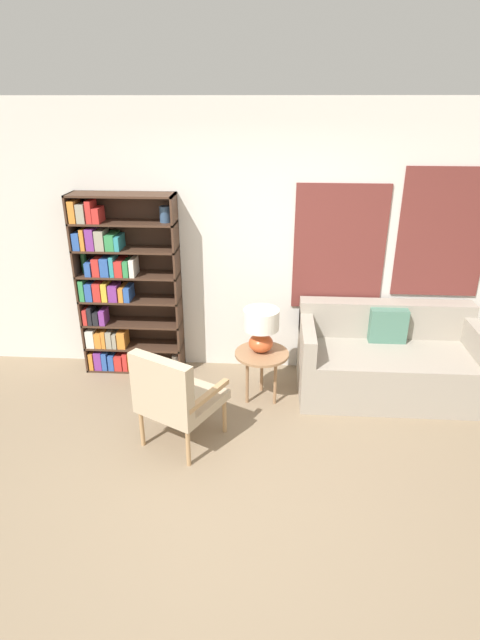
% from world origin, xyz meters
% --- Properties ---
extents(ground_plane, '(14.00, 14.00, 0.00)m').
position_xyz_m(ground_plane, '(0.00, 0.00, 0.00)').
color(ground_plane, '#847056').
extents(wall_back, '(6.40, 0.08, 2.70)m').
position_xyz_m(wall_back, '(0.05, 2.03, 1.35)').
color(wall_back, silver).
rests_on(wall_back, ground_plane).
extents(bookshelf, '(1.02, 0.30, 1.86)m').
position_xyz_m(bookshelf, '(-1.30, 1.84, 0.90)').
color(bookshelf, '#422B1E').
rests_on(bookshelf, ground_plane).
extents(armchair, '(0.78, 0.79, 0.88)m').
position_xyz_m(armchair, '(-0.51, 0.56, 0.50)').
color(armchair, tan).
rests_on(armchair, ground_plane).
extents(couch, '(1.71, 0.87, 0.84)m').
position_xyz_m(couch, '(1.40, 1.56, 0.32)').
color(couch, '#9E9384').
rests_on(couch, ground_plane).
extents(side_table, '(0.51, 0.51, 0.50)m').
position_xyz_m(side_table, '(0.18, 1.32, 0.45)').
color(side_table, '#99704C').
rests_on(side_table, ground_plane).
extents(table_lamp, '(0.33, 0.33, 0.42)m').
position_xyz_m(table_lamp, '(0.17, 1.35, 0.76)').
color(table_lamp, '#C65128').
rests_on(table_lamp, side_table).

